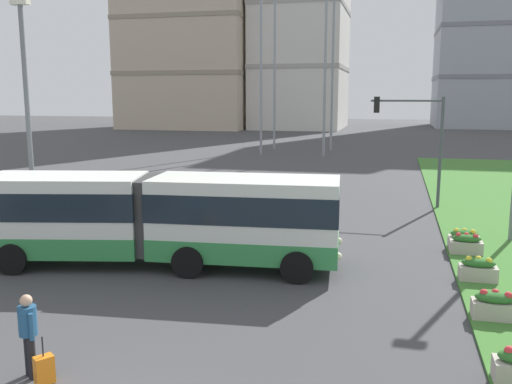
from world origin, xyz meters
The scene contains 10 objects.
articulated_bus centered at (-2.57, 9.83, 1.65)m, with size 12.05×4.33×3.00m.
car_grey_wagon centered at (-6.04, 18.32, 0.75)m, with size 4.43×2.08×1.58m.
pedestrian_crossing centered at (-2.09, 2.26, 1.00)m, with size 0.48×0.39×1.74m.
rolling_suitcase centered at (-1.64, 2.06, 0.31)m, with size 0.41×0.43×0.97m.
flower_planter_2 centered at (7.46, 7.55, 0.43)m, with size 1.10×0.56×0.74m.
flower_planter_3 centered at (7.46, 10.56, 0.43)m, with size 1.10×0.56×0.74m.
flower_planter_4 centered at (7.46, 13.57, 0.43)m, with size 1.10×0.56×0.74m.
flower_planter_5 centered at (7.46, 14.24, 0.43)m, with size 1.10×0.56×0.74m.
traffic_light_far_right centered at (5.88, 22.00, 3.84)m, with size 3.55×0.28×5.55m.
streetlight_left centered at (-8.50, 11.46, 4.96)m, with size 0.70×0.28×9.04m.
Camera 1 is at (4.85, -6.73, 5.61)m, focal length 38.94 mm.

